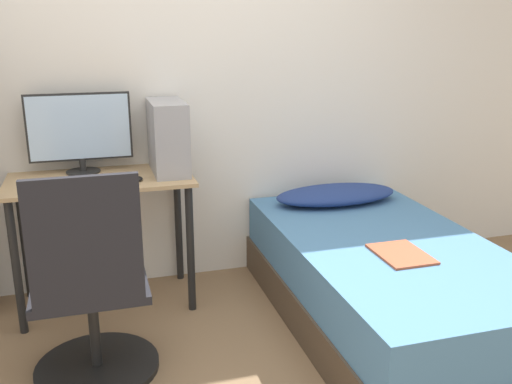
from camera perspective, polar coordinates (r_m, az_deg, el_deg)
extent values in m
cube|color=silver|center=(3.57, -8.28, 10.54)|extent=(8.00, 0.05, 2.50)
cube|color=tan|center=(3.33, -15.32, 1.17)|extent=(1.03, 0.54, 0.02)
cylinder|color=black|center=(3.27, -22.84, -7.04)|extent=(0.04, 0.04, 0.75)
cylinder|color=black|center=(3.28, -6.57, -5.71)|extent=(0.04, 0.04, 0.75)
cylinder|color=black|center=(3.68, -22.18, -4.37)|extent=(0.04, 0.04, 0.75)
cylinder|color=black|center=(3.69, -7.77, -3.20)|extent=(0.04, 0.04, 0.75)
cylinder|color=black|center=(2.99, -15.54, -16.46)|extent=(0.59, 0.59, 0.03)
cylinder|color=black|center=(2.88, -15.89, -12.79)|extent=(0.05, 0.05, 0.41)
cube|color=black|center=(2.78, -16.25, -8.76)|extent=(0.51, 0.51, 0.04)
cube|color=black|center=(2.44, -16.74, -4.78)|extent=(0.46, 0.04, 0.55)
cube|color=#4C3D2D|center=(3.30, 12.72, -10.99)|extent=(1.06, 1.92, 0.22)
cube|color=teal|center=(3.19, 13.01, -7.04)|extent=(1.03, 1.88, 0.27)
ellipsoid|color=navy|center=(3.71, 8.00, -0.25)|extent=(0.80, 0.36, 0.11)
cube|color=#B24C2D|center=(2.97, 14.32, -6.03)|extent=(0.24, 0.32, 0.01)
cylinder|color=black|center=(3.48, -16.88, 1.97)|extent=(0.20, 0.20, 0.01)
cylinder|color=black|center=(3.47, -16.94, 2.65)|extent=(0.04, 0.04, 0.08)
cube|color=black|center=(3.43, -17.25, 6.23)|extent=(0.58, 0.01, 0.39)
cube|color=#B2D1EF|center=(3.42, -17.25, 6.20)|extent=(0.56, 0.01, 0.36)
cube|color=#33477A|center=(3.22, -16.33, 0.95)|extent=(0.42, 0.14, 0.02)
cube|color=#99999E|center=(3.35, -8.82, 5.48)|extent=(0.19, 0.43, 0.41)
ellipsoid|color=black|center=(3.23, -11.76, 1.32)|extent=(0.06, 0.09, 0.02)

